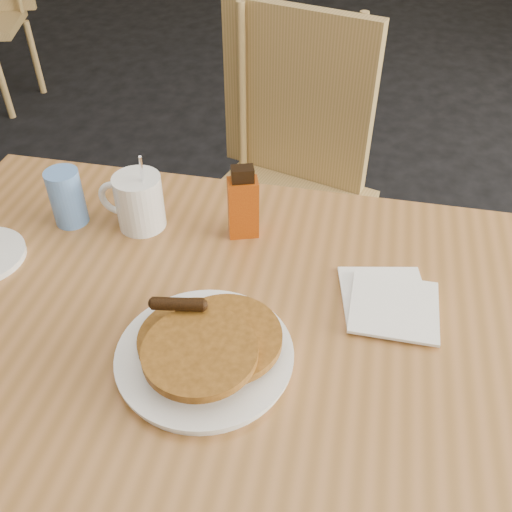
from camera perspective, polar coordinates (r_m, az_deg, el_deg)
The scene contains 7 objects.
main_table at distance 1.01m, azimuth -5.42°, elevation -6.77°, with size 1.26×0.88×0.75m.
chair_main_far at distance 1.64m, azimuth 3.11°, elevation 9.24°, with size 0.54×0.54×0.99m.
pancake_plate at distance 0.89m, azimuth -5.11°, elevation -9.30°, with size 0.28×0.28×0.08m.
coffee_mug at distance 1.14m, azimuth -11.73°, elevation 5.42°, with size 0.13×0.09×0.18m.
syrup_bottle at distance 1.09m, azimuth -1.30°, elevation 5.17°, with size 0.07×0.06×0.15m.
napkin_stack at distance 1.01m, azimuth 13.17°, elevation -4.45°, with size 0.18×0.19×0.01m.
blue_tumbler at distance 1.19m, azimuth -18.39°, elevation 5.59°, with size 0.07×0.07×0.12m, color #5C8CD8.
Camera 1 is at (0.20, -0.64, 1.45)m, focal length 40.00 mm.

